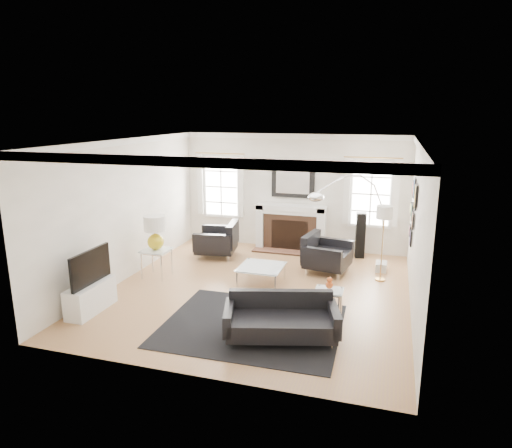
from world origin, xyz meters
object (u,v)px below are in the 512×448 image
(armchair_left, at_px, (219,241))
(coffee_table, at_px, (261,268))
(gourd_lamp, at_px, (155,230))
(sofa, at_px, (281,320))
(arc_floor_lamp, at_px, (351,221))
(armchair_right, at_px, (325,255))
(fireplace, at_px, (291,228))

(armchair_left, relative_size, coffee_table, 1.35)
(armchair_left, bearing_deg, gourd_lamp, -113.75)
(sofa, height_order, armchair_left, armchair_left)
(coffee_table, relative_size, arc_floor_lamp, 0.38)
(armchair_right, bearing_deg, sofa, -93.29)
(armchair_right, bearing_deg, gourd_lamp, -157.94)
(fireplace, height_order, gourd_lamp, gourd_lamp)
(fireplace, xyz_separation_m, gourd_lamp, (-2.20, -2.67, 0.45))
(coffee_table, bearing_deg, armchair_left, 135.30)
(gourd_lamp, height_order, arc_floor_lamp, arc_floor_lamp)
(armchair_right, height_order, coffee_table, armchair_right)
(armchair_right, distance_m, arc_floor_lamp, 0.98)
(armchair_left, relative_size, gourd_lamp, 1.61)
(armchair_right, xyz_separation_m, gourd_lamp, (-3.24, -1.31, 0.62))
(armchair_left, bearing_deg, arc_floor_lamp, -8.85)
(sofa, bearing_deg, gourd_lamp, 149.26)
(gourd_lamp, bearing_deg, coffee_table, 5.75)
(sofa, distance_m, armchair_left, 4.18)
(coffee_table, bearing_deg, fireplace, 89.23)
(arc_floor_lamp, bearing_deg, coffee_table, -149.12)
(coffee_table, bearing_deg, arc_floor_lamp, 30.88)
(sofa, bearing_deg, fireplace, 100.86)
(coffee_table, xyz_separation_m, arc_floor_lamp, (1.60, 0.95, 0.84))
(fireplace, relative_size, armchair_right, 1.53)
(fireplace, height_order, coffee_table, fireplace)
(gourd_lamp, bearing_deg, sofa, -30.74)
(armchair_right, xyz_separation_m, arc_floor_lamp, (0.52, -0.14, 0.81))
(sofa, distance_m, gourd_lamp, 3.63)
(fireplace, xyz_separation_m, armchair_right, (1.04, -1.35, -0.17))
(fireplace, bearing_deg, sofa, -79.14)
(armchair_right, relative_size, gourd_lamp, 1.58)
(gourd_lamp, relative_size, arc_floor_lamp, 0.32)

